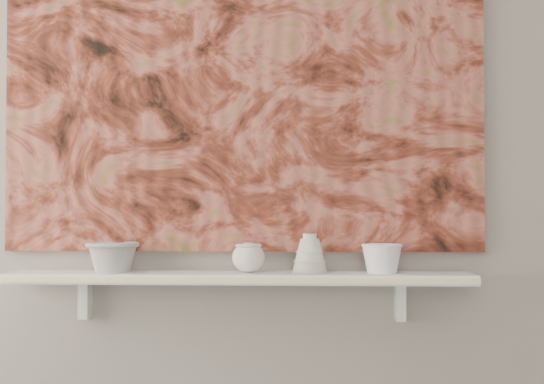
# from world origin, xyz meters

# --- Properties ---
(wall_back) EXTENTS (3.60, 0.00, 3.60)m
(wall_back) POSITION_xyz_m (0.00, 1.60, 1.35)
(wall_back) COLOR gray
(wall_back) RESTS_ON floor
(shelf) EXTENTS (1.40, 0.18, 0.03)m
(shelf) POSITION_xyz_m (0.00, 1.51, 0.92)
(shelf) COLOR silver
(shelf) RESTS_ON wall_back
(shelf_stripe) EXTENTS (1.40, 0.01, 0.02)m
(shelf_stripe) POSITION_xyz_m (0.00, 1.41, 0.92)
(shelf_stripe) COLOR #FAEDA6
(shelf_stripe) RESTS_ON shelf
(bracket_left) EXTENTS (0.03, 0.06, 0.12)m
(bracket_left) POSITION_xyz_m (-0.49, 1.57, 0.84)
(bracket_left) COLOR silver
(bracket_left) RESTS_ON wall_back
(bracket_right) EXTENTS (0.03, 0.06, 0.12)m
(bracket_right) POSITION_xyz_m (0.49, 1.57, 0.84)
(bracket_right) COLOR silver
(bracket_right) RESTS_ON wall_back
(painting) EXTENTS (1.50, 0.02, 1.10)m
(painting) POSITION_xyz_m (0.00, 1.59, 1.54)
(painting) COLOR maroon
(painting) RESTS_ON wall_back
(house_motif) EXTENTS (0.09, 0.00, 0.08)m
(house_motif) POSITION_xyz_m (0.45, 1.57, 1.23)
(house_motif) COLOR black
(house_motif) RESTS_ON painting
(bowl_grey) EXTENTS (0.21, 0.21, 0.09)m
(bowl_grey) POSITION_xyz_m (-0.39, 1.51, 0.98)
(bowl_grey) COLOR gray
(bowl_grey) RESTS_ON shelf
(cup_cream) EXTENTS (0.13, 0.13, 0.09)m
(cup_cream) POSITION_xyz_m (0.03, 1.51, 0.98)
(cup_cream) COLOR silver
(cup_cream) RESTS_ON shelf
(bell_vessel) EXTENTS (0.12, 0.12, 0.12)m
(bell_vessel) POSITION_xyz_m (0.21, 1.51, 0.99)
(bell_vessel) COLOR silver
(bell_vessel) RESTS_ON shelf
(bowl_white) EXTENTS (0.15, 0.15, 0.09)m
(bowl_white) POSITION_xyz_m (0.43, 1.51, 0.97)
(bowl_white) COLOR white
(bowl_white) RESTS_ON shelf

